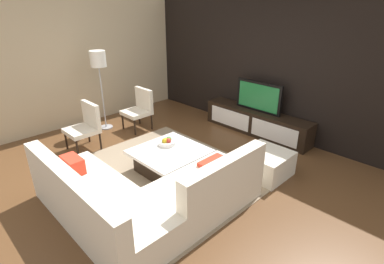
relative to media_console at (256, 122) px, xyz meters
name	(u,v)px	position (x,y,z in m)	size (l,w,h in m)	color
ground_plane	(169,175)	(0.00, -2.40, -0.25)	(14.00, 14.00, 0.00)	brown
feature_wall_back	(270,65)	(0.00, 0.30, 1.15)	(6.40, 0.12, 2.80)	black
side_wall_left	(78,60)	(-3.20, -2.20, 1.15)	(0.12, 5.20, 2.80)	#C6B28E
area_rug	(165,173)	(-0.10, -2.40, -0.24)	(2.95, 2.51, 0.01)	gray
media_console	(256,122)	(0.00, 0.00, 0.00)	(2.36, 0.44, 0.50)	black
television	(259,97)	(0.00, 0.00, 0.55)	(1.02, 0.06, 0.60)	black
sectional_couch	(142,197)	(0.50, -3.27, 0.04)	(2.27, 2.32, 0.83)	beige
coffee_table	(170,160)	(-0.10, -2.30, -0.05)	(1.03, 1.06, 0.38)	black
accent_chair_near	(86,124)	(-1.84, -2.83, 0.24)	(0.54, 0.53, 0.87)	black
floor_lamp	(98,64)	(-2.49, -2.10, 1.15)	(0.32, 0.32, 1.66)	#A5A5AA
ottoman	(265,163)	(1.05, -1.27, -0.05)	(0.70, 0.70, 0.40)	beige
fruit_bowl	(167,142)	(-0.28, -2.20, 0.18)	(0.28, 0.28, 0.14)	silver
accent_chair_far	(140,107)	(-1.94, -1.55, 0.24)	(0.53, 0.52, 0.87)	black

